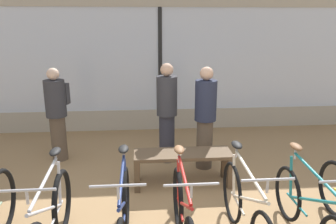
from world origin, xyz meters
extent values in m
cube|color=#B2A893|center=(0.00, 3.84, 0.23)|extent=(12.00, 0.08, 0.45)
cube|color=silver|center=(0.00, 3.84, 1.52)|extent=(12.00, 0.04, 2.15)
cube|color=black|center=(0.00, 3.81, 1.52)|extent=(0.08, 0.02, 2.15)
torus|color=black|center=(-1.98, 0.24, 0.38)|extent=(0.06, 0.75, 0.75)
torus|color=black|center=(-1.32, 0.25, 0.36)|extent=(0.06, 0.71, 0.71)
cylinder|color=#BCBCC1|center=(-1.32, -0.30, 0.60)|extent=(0.03, 0.97, 0.51)
cylinder|color=#BCBCC1|center=(-1.32, 0.21, 0.60)|extent=(0.03, 0.11, 0.49)
cylinder|color=#BCBCC1|center=(-1.32, -0.27, 0.87)|extent=(0.03, 0.90, 0.10)
cylinder|color=#BCBCC1|center=(-1.32, 0.02, 0.36)|extent=(0.03, 0.47, 0.03)
cylinder|color=#B2B2B7|center=(-1.32, 0.17, 0.91)|extent=(0.02, 0.02, 0.14)
ellipsoid|color=black|center=(-1.32, 0.17, 0.99)|extent=(0.11, 0.22, 0.06)
cylinder|color=#B2B2B7|center=(-1.32, -0.72, 0.97)|extent=(0.02, 0.02, 0.12)
cylinder|color=#ADADB2|center=(-1.32, -0.72, 1.03)|extent=(0.46, 0.02, 0.02)
torus|color=black|center=(-0.61, 0.28, 0.35)|extent=(0.05, 0.71, 0.71)
cylinder|color=navy|center=(-0.61, -0.28, 0.59)|extent=(0.03, 0.97, 0.51)
cylinder|color=navy|center=(-0.61, 0.24, 0.59)|extent=(0.03, 0.11, 0.49)
cylinder|color=navy|center=(-0.61, -0.25, 0.87)|extent=(0.03, 0.90, 0.10)
cylinder|color=navy|center=(-0.61, 0.04, 0.35)|extent=(0.03, 0.47, 0.03)
cylinder|color=#B2B2B7|center=(-0.61, 0.20, 0.90)|extent=(0.02, 0.02, 0.14)
ellipsoid|color=black|center=(-0.61, 0.20, 0.98)|extent=(0.11, 0.22, 0.06)
cylinder|color=#B2B2B7|center=(-0.61, -0.70, 0.96)|extent=(0.02, 0.02, 0.12)
cylinder|color=#ADADB2|center=(-0.61, -0.70, 1.02)|extent=(0.46, 0.02, 0.02)
torus|color=black|center=(-0.01, 0.23, 0.35)|extent=(0.05, 0.70, 0.70)
cylinder|color=red|center=(-0.01, -0.32, 0.59)|extent=(0.03, 0.94, 0.51)
cylinder|color=red|center=(-0.01, 0.19, 0.59)|extent=(0.03, 0.11, 0.49)
cylinder|color=red|center=(-0.01, -0.29, 0.86)|extent=(0.03, 0.87, 0.10)
cylinder|color=red|center=(-0.01, 0.00, 0.35)|extent=(0.03, 0.45, 0.03)
cylinder|color=#B2B2B7|center=(-0.01, 0.15, 0.90)|extent=(0.02, 0.02, 0.14)
ellipsoid|color=brown|center=(-0.01, 0.15, 0.98)|extent=(0.11, 0.22, 0.06)
cylinder|color=#B2B2B7|center=(-0.01, -0.72, 0.96)|extent=(0.02, 0.02, 0.12)
cylinder|color=#ADADB2|center=(-0.01, -0.72, 1.02)|extent=(0.46, 0.02, 0.02)
torus|color=black|center=(0.64, 0.29, 0.36)|extent=(0.04, 0.72, 0.72)
cylinder|color=beige|center=(0.64, -0.28, 0.60)|extent=(0.03, 0.99, 0.51)
cylinder|color=beige|center=(0.64, 0.25, 0.60)|extent=(0.03, 0.11, 0.49)
cylinder|color=beige|center=(0.64, -0.25, 0.87)|extent=(0.03, 0.92, 0.10)
cylinder|color=beige|center=(0.64, 0.05, 0.36)|extent=(0.03, 0.48, 0.03)
cylinder|color=#B2B2B7|center=(0.64, 0.21, 0.91)|extent=(0.02, 0.02, 0.14)
ellipsoid|color=black|center=(0.64, 0.21, 0.99)|extent=(0.11, 0.22, 0.06)
cylinder|color=#B2B2B7|center=(0.64, -0.71, 0.97)|extent=(0.02, 0.02, 0.12)
cylinder|color=#ADADB2|center=(0.64, -0.71, 1.03)|extent=(0.46, 0.02, 0.02)
torus|color=black|center=(1.31, 0.27, 0.32)|extent=(0.05, 0.65, 0.65)
cylinder|color=#1E7A7F|center=(1.31, -0.30, 0.56)|extent=(0.03, 0.98, 0.51)
cylinder|color=#1E7A7F|center=(1.31, 0.23, 0.56)|extent=(0.03, 0.11, 0.49)
cylinder|color=#1E7A7F|center=(1.31, -0.27, 0.84)|extent=(0.03, 0.91, 0.10)
cylinder|color=#1E7A7F|center=(1.31, 0.03, 0.32)|extent=(0.03, 0.47, 0.03)
cylinder|color=#B2B2B7|center=(1.31, 0.19, 0.87)|extent=(0.02, 0.02, 0.14)
ellipsoid|color=brown|center=(1.31, 0.19, 0.95)|extent=(0.11, 0.22, 0.06)
torus|color=black|center=(1.92, 0.30, 0.34)|extent=(0.05, 0.69, 0.69)
cube|color=brown|center=(0.17, 1.22, 0.47)|extent=(1.40, 0.44, 0.05)
cube|color=brown|center=(-0.49, 1.04, 0.22)|extent=(0.08, 0.08, 0.45)
cube|color=brown|center=(0.83, 1.04, 0.22)|extent=(0.08, 0.08, 0.45)
cube|color=brown|center=(-0.49, 1.40, 0.22)|extent=(0.08, 0.08, 0.45)
cube|color=brown|center=(0.83, 1.40, 0.22)|extent=(0.08, 0.08, 0.45)
cylinder|color=brown|center=(0.59, 1.78, 0.40)|extent=(0.29, 0.29, 0.81)
cylinder|color=#23283D|center=(0.59, 1.78, 1.12)|extent=(0.38, 0.38, 0.64)
sphere|color=tan|center=(0.59, 1.78, 1.55)|extent=(0.21, 0.21, 0.21)
cylinder|color=brown|center=(-1.83, 2.29, 0.39)|extent=(0.31, 0.31, 0.78)
cylinder|color=#333338|center=(-1.83, 2.29, 1.08)|extent=(0.41, 0.41, 0.61)
sphere|color=beige|center=(-1.83, 2.29, 1.49)|extent=(0.20, 0.20, 0.20)
cube|color=#38383D|center=(-1.78, 2.53, 1.11)|extent=(0.27, 0.19, 0.36)
cylinder|color=#2D2D38|center=(0.01, 2.09, 0.41)|extent=(0.34, 0.34, 0.82)
cylinder|color=#333338|center=(0.01, 2.09, 1.14)|extent=(0.44, 0.44, 0.65)
sphere|color=tan|center=(0.01, 2.09, 1.57)|extent=(0.21, 0.21, 0.21)
camera|label=1|loc=(-0.40, -3.12, 2.31)|focal=35.00mm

